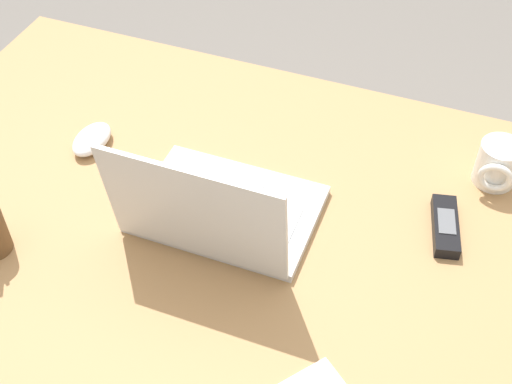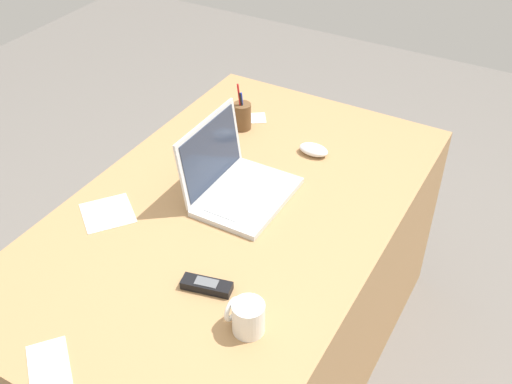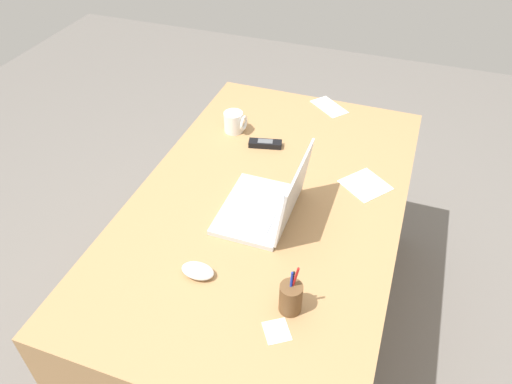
{
  "view_description": "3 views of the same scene",
  "coord_description": "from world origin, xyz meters",
  "px_view_note": "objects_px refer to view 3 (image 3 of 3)",
  "views": [
    {
      "loc": [
        -0.29,
        0.79,
        1.71
      ],
      "look_at": [
        0.01,
        -0.01,
        0.83
      ],
      "focal_mm": 49.04,
      "sensor_mm": 36.0,
      "label": 1
    },
    {
      "loc": [
        -1.24,
        -0.79,
        1.95
      ],
      "look_at": [
        0.05,
        -0.06,
        0.8
      ],
      "focal_mm": 43.17,
      "sensor_mm": 36.0,
      "label": 2
    },
    {
      "loc": [
        1.26,
        0.4,
        1.92
      ],
      "look_at": [
        0.06,
        -0.02,
        0.83
      ],
      "focal_mm": 34.15,
      "sensor_mm": 36.0,
      "label": 3
    }
  ],
  "objects_px": {
    "laptop": "(268,204)",
    "coffee_mug_white": "(234,122)",
    "cordless_phone": "(265,144)",
    "pen_holder": "(291,297)",
    "computer_mouse": "(198,271)"
  },
  "relations": [
    {
      "from": "computer_mouse",
      "to": "laptop",
      "type": "bearing_deg",
      "value": 162.12
    },
    {
      "from": "coffee_mug_white",
      "to": "laptop",
      "type": "bearing_deg",
      "value": 33.94
    },
    {
      "from": "laptop",
      "to": "pen_holder",
      "type": "bearing_deg",
      "value": 27.52
    },
    {
      "from": "coffee_mug_white",
      "to": "cordless_phone",
      "type": "height_order",
      "value": "coffee_mug_white"
    },
    {
      "from": "coffee_mug_white",
      "to": "cordless_phone",
      "type": "xyz_separation_m",
      "value": [
        0.06,
        0.16,
        -0.03
      ]
    },
    {
      "from": "cordless_phone",
      "to": "pen_holder",
      "type": "distance_m",
      "value": 0.81
    },
    {
      "from": "laptop",
      "to": "cordless_phone",
      "type": "height_order",
      "value": "laptop"
    },
    {
      "from": "laptop",
      "to": "coffee_mug_white",
      "type": "height_order",
      "value": "laptop"
    },
    {
      "from": "laptop",
      "to": "computer_mouse",
      "type": "height_order",
      "value": "laptop"
    },
    {
      "from": "cordless_phone",
      "to": "pen_holder",
      "type": "relative_size",
      "value": 0.8
    },
    {
      "from": "computer_mouse",
      "to": "pen_holder",
      "type": "height_order",
      "value": "pen_holder"
    },
    {
      "from": "laptop",
      "to": "cordless_phone",
      "type": "relative_size",
      "value": 2.3
    },
    {
      "from": "pen_holder",
      "to": "laptop",
      "type": "bearing_deg",
      "value": -152.48
    },
    {
      "from": "laptop",
      "to": "computer_mouse",
      "type": "relative_size",
      "value": 3.12
    },
    {
      "from": "cordless_phone",
      "to": "pen_holder",
      "type": "height_order",
      "value": "pen_holder"
    }
  ]
}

